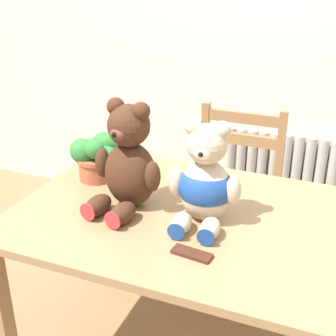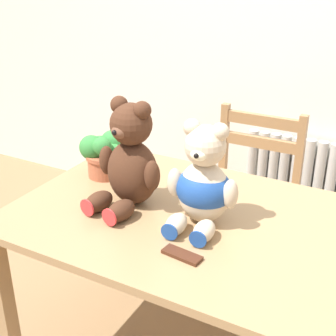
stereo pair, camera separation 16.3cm
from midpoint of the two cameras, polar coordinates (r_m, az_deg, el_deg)
The scene contains 8 objects.
wall_back at distance 2.71m, azimuth 18.08°, elevation 17.81°, with size 8.00×0.04×2.60m, color silver.
radiator at distance 2.90m, azimuth 18.50°, elevation -3.21°, with size 0.81×0.10×0.62m.
dining_table at distance 1.73m, azimuth 6.16°, elevation -8.74°, with size 1.32×0.87×0.71m.
wooden_chair_behind at distance 2.51m, azimuth 11.74°, elevation -2.73°, with size 0.46×0.40×0.84m.
teddy_bear_left at distance 1.68m, azimuth -1.93°, elevation 0.81°, with size 0.28×0.30×0.40m.
teddy_bear_right at distance 1.58m, azimuth 7.25°, elevation -2.00°, with size 0.26×0.26×0.37m.
potted_plant at distance 1.95m, azimuth -5.37°, elevation 1.81°, with size 0.19×0.17×0.19m.
chocolate_bar at distance 1.47m, azimuth 4.96°, elevation -10.60°, with size 0.13×0.05×0.01m, color #472314.
Camera 2 is at (0.60, -0.88, 1.56)m, focal length 50.00 mm.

